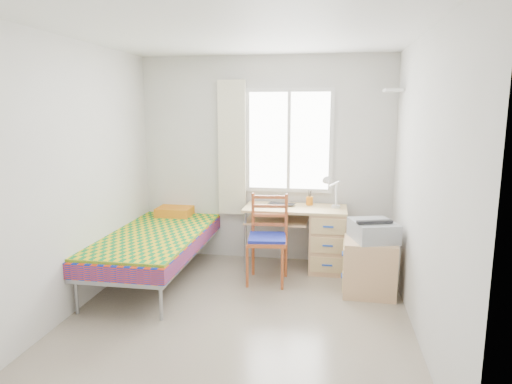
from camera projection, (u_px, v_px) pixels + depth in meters
The scene contains 17 objects.
floor at pixel (239, 316), 4.36m from camera, with size 3.50×3.50×0.00m, color #BCAD93.
ceiling at pixel (237, 31), 3.89m from camera, with size 3.50×3.50×0.00m, color white.
wall_back at pixel (265, 160), 5.82m from camera, with size 3.20×3.20×0.00m, color silver.
wall_left at pixel (75, 177), 4.38m from camera, with size 3.50×3.50×0.00m, color silver.
wall_right at pixel (423, 187), 3.87m from camera, with size 3.50×3.50×0.00m, color silver.
window at pixel (289, 141), 5.71m from camera, with size 1.10×0.04×1.30m.
curtain at pixel (232, 148), 5.79m from camera, with size 0.35×0.05×1.70m, color beige.
floating_shelf at pixel (393, 90), 5.09m from camera, with size 0.20×0.32×0.03m, color white.
bed at pixel (159, 238), 5.30m from camera, with size 1.05×2.23×0.96m.
desk at pixel (322, 236), 5.54m from camera, with size 1.24×0.58×0.77m.
chair at pixel (268, 233), 5.16m from camera, with size 0.48×0.48×1.00m.
cabinet at pixel (369, 267), 4.83m from camera, with size 0.56×0.50×0.59m.
printer at pixel (373, 230), 4.79m from camera, with size 0.54×0.58×0.21m.
laptop at pixel (280, 205), 5.59m from camera, with size 0.33×0.21×0.03m, color black.
pen_cup at pixel (310, 201), 5.65m from camera, with size 0.08×0.08×0.10m, color orange.
task_lamp at pixel (331, 189), 5.35m from camera, with size 0.22×0.32×0.41m.
book at pixel (278, 221), 5.59m from camera, with size 0.16×0.21×0.02m, color gray.
Camera 1 is at (0.82, -3.99, 1.96)m, focal length 32.00 mm.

